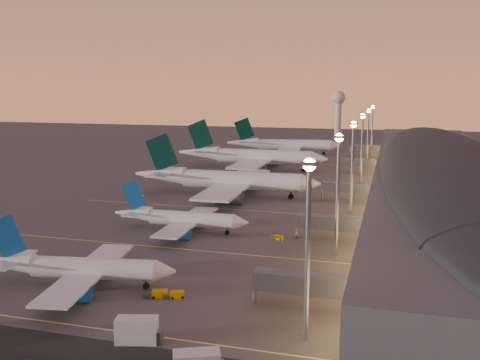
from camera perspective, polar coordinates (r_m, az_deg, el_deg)
name	(u,v)px	position (r m, az deg, el deg)	size (l,w,h in m)	color
ground	(178,242)	(124.79, -6.63, -6.56)	(700.00, 700.00, 0.00)	#43413E
airliner_narrow_south	(77,268)	(100.80, -17.00, -8.97)	(36.28, 32.77, 12.98)	silver
airliner_narrow_north	(180,219)	(132.72, -6.41, -4.11)	(34.81, 31.01, 12.47)	silver
airliner_wide_near	(225,180)	(174.57, -1.61, 0.00)	(62.91, 57.14, 20.17)	silver
airliner_wide_mid	(251,157)	(231.29, 1.19, 2.52)	(66.34, 60.14, 21.30)	silver
airliner_wide_far	(284,145)	(283.66, 4.70, 3.76)	(60.47, 55.62, 19.36)	silver
terminal_building	(440,169)	(185.32, 20.57, 1.07)	(56.35, 255.00, 17.46)	#4E4E53
light_masts	(358,142)	(176.51, 12.53, 3.93)	(2.20, 217.20, 25.90)	slate
radar_tower	(338,107)	(372.35, 10.45, 7.69)	(9.00, 9.00, 32.50)	silver
service_lane	(14,359)	(79.71, -22.99, -17.15)	(260.00, 16.00, 0.01)	black
lane_markings	(229,205)	(161.24, -1.17, -2.71)	(90.00, 180.36, 0.00)	#D8C659
baggage_tug_a	(157,294)	(93.72, -8.86, -11.93)	(4.33, 2.83, 1.20)	#DDA900
baggage_tug_b	(174,295)	(93.14, -7.02, -12.07)	(3.79, 2.95, 1.06)	#DDA900
baggage_tug_c	(277,237)	(126.10, 3.96, -6.13)	(3.32, 1.86, 0.94)	#DDA900
catering_truck_a	(139,331)	(78.60, -10.69, -15.54)	(6.79, 3.99, 3.58)	silver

